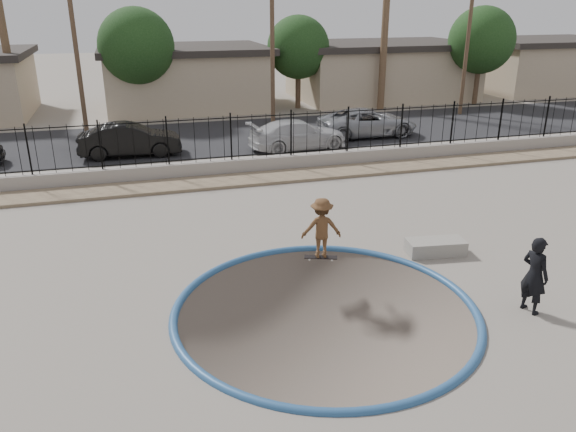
{
  "coord_description": "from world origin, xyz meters",
  "views": [
    {
      "loc": [
        -3.91,
        -11.5,
        6.62
      ],
      "look_at": [
        -0.02,
        2.0,
        1.21
      ],
      "focal_mm": 35.0,
      "sensor_mm": 36.0,
      "label": 1
    }
  ],
  "objects_px": {
    "skater": "(321,231)",
    "car_d": "(368,122)",
    "car_b": "(130,140)",
    "skateboard": "(321,257)",
    "videographer": "(535,275)",
    "car_c": "(298,135)",
    "concrete_ledge": "(435,247)"
  },
  "relations": [
    {
      "from": "concrete_ledge",
      "to": "videographer",
      "type": "bearing_deg",
      "value": -82.13
    },
    {
      "from": "car_c",
      "to": "car_d",
      "type": "distance_m",
      "value": 4.54
    },
    {
      "from": "concrete_ledge",
      "to": "car_b",
      "type": "relative_size",
      "value": 0.36
    },
    {
      "from": "car_b",
      "to": "skateboard",
      "type": "bearing_deg",
      "value": -157.55
    },
    {
      "from": "concrete_ledge",
      "to": "skateboard",
      "type": "bearing_deg",
      "value": 170.84
    },
    {
      "from": "concrete_ledge",
      "to": "car_b",
      "type": "bearing_deg",
      "value": 120.94
    },
    {
      "from": "car_d",
      "to": "videographer",
      "type": "bearing_deg",
      "value": 168.2
    },
    {
      "from": "videographer",
      "to": "car_d",
      "type": "distance_m",
      "value": 17.64
    },
    {
      "from": "skater",
      "to": "skateboard",
      "type": "xyz_separation_m",
      "value": [
        0.0,
        0.0,
        -0.77
      ]
    },
    {
      "from": "videographer",
      "to": "concrete_ledge",
      "type": "distance_m",
      "value": 3.47
    },
    {
      "from": "skateboard",
      "to": "car_d",
      "type": "xyz_separation_m",
      "value": [
        7.21,
        13.4,
        0.68
      ]
    },
    {
      "from": "concrete_ledge",
      "to": "car_d",
      "type": "bearing_deg",
      "value": 73.93
    },
    {
      "from": "skateboard",
      "to": "car_b",
      "type": "relative_size",
      "value": 0.21
    },
    {
      "from": "skater",
      "to": "videographer",
      "type": "xyz_separation_m",
      "value": [
        3.67,
        -3.88,
        0.07
      ]
    },
    {
      "from": "skateboard",
      "to": "car_d",
      "type": "bearing_deg",
      "value": 81.4
    },
    {
      "from": "skateboard",
      "to": "car_b",
      "type": "xyz_separation_m",
      "value": [
        -4.68,
        12.64,
        0.71
      ]
    },
    {
      "from": "car_c",
      "to": "skateboard",
      "type": "bearing_deg",
      "value": 160.04
    },
    {
      "from": "skater",
      "to": "videographer",
      "type": "height_order",
      "value": "videographer"
    },
    {
      "from": "skater",
      "to": "videographer",
      "type": "distance_m",
      "value": 5.34
    },
    {
      "from": "skateboard",
      "to": "car_b",
      "type": "bearing_deg",
      "value": 130.02
    },
    {
      "from": "skater",
      "to": "car_b",
      "type": "bearing_deg",
      "value": -59.12
    },
    {
      "from": "skateboard",
      "to": "concrete_ledge",
      "type": "bearing_deg",
      "value": 10.52
    },
    {
      "from": "car_d",
      "to": "car_b",
      "type": "bearing_deg",
      "value": 93.43
    },
    {
      "from": "skater",
      "to": "car_d",
      "type": "xyz_separation_m",
      "value": [
        7.21,
        13.4,
        -0.09
      ]
    },
    {
      "from": "skateboard",
      "to": "concrete_ledge",
      "type": "distance_m",
      "value": 3.25
    },
    {
      "from": "videographer",
      "to": "car_c",
      "type": "distance_m",
      "value": 15.7
    },
    {
      "from": "videographer",
      "to": "car_d",
      "type": "bearing_deg",
      "value": -25.67
    },
    {
      "from": "videographer",
      "to": "car_c",
      "type": "xyz_separation_m",
      "value": [
        -0.71,
        15.68,
        -0.19
      ]
    },
    {
      "from": "car_d",
      "to": "skateboard",
      "type": "bearing_deg",
      "value": 151.5
    },
    {
      "from": "videographer",
      "to": "concrete_ledge",
      "type": "bearing_deg",
      "value": -6.21
    },
    {
      "from": "skater",
      "to": "car_d",
      "type": "bearing_deg",
      "value": -107.73
    },
    {
      "from": "skater",
      "to": "videographer",
      "type": "bearing_deg",
      "value": 143.93
    }
  ]
}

